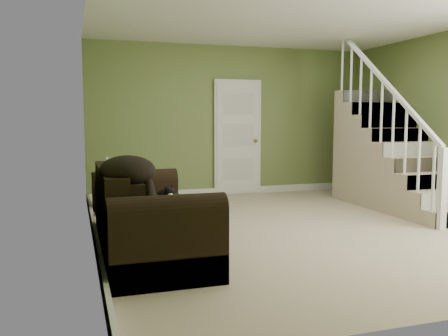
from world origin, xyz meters
TOP-DOWN VIEW (x-y plane):
  - floor at (0.00, 0.00)m, footprint 5.00×5.50m
  - ceiling at (0.00, 0.00)m, footprint 5.00×5.50m
  - wall_back at (0.00, 2.75)m, footprint 5.00×0.04m
  - wall_left at (-2.50, 0.00)m, footprint 0.04×5.50m
  - baseboard_back at (0.00, 2.72)m, footprint 5.00×0.04m
  - baseboard_left at (-2.47, 0.00)m, footprint 0.04×5.50m
  - door at (0.10, 2.71)m, footprint 0.86×0.12m
  - staircase at (1.99, 0.97)m, footprint 1.00×2.51m
  - sofa at (-2.02, -0.57)m, footprint 0.95×2.19m
  - side_table at (-2.15, 1.69)m, footprint 0.57×0.57m
  - cat at (-1.78, -0.48)m, footprint 0.22×0.46m
  - banana at (-1.82, -1.17)m, footprint 0.12×0.20m
  - throw_pillow at (-2.01, 0.12)m, footprint 0.26×0.50m
  - throw_blanket at (-2.23, -1.07)m, footprint 0.60×0.71m

SIDE VIEW (x-z plane):
  - floor at x=0.00m, z-range -0.01..0.01m
  - baseboard_back at x=0.00m, z-range 0.00..0.12m
  - baseboard_left at x=-2.47m, z-range 0.00..0.12m
  - side_table at x=-2.15m, z-range -0.11..0.69m
  - sofa at x=-2.02m, z-range -0.10..0.76m
  - banana at x=-1.82m, z-range 0.47..0.52m
  - cat at x=-1.78m, z-range 0.44..0.67m
  - staircase at x=1.99m, z-range -0.77..2.05m
  - throw_pillow at x=-2.01m, z-range 0.41..0.91m
  - throw_blanket at x=-2.23m, z-range 0.77..1.03m
  - door at x=0.10m, z-range 0.00..2.02m
  - wall_back at x=0.00m, z-range 0.00..2.60m
  - wall_left at x=-2.50m, z-range 0.00..2.60m
  - ceiling at x=0.00m, z-range 2.60..2.60m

